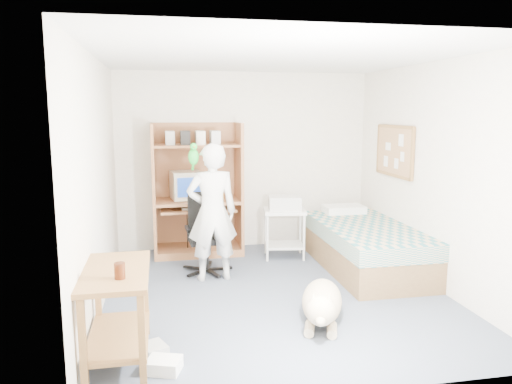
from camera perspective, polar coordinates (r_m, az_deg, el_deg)
The scene contains 21 objects.
floor at distance 5.54m, azimuth 2.20°, elevation -11.47°, with size 4.00×4.00×0.00m, color #485062.
wall_back at distance 7.18m, azimuth -1.36°, elevation 3.59°, with size 3.60×0.02×2.50m, color silver.
wall_right at distance 5.90m, azimuth 19.56°, elevation 1.81°, with size 0.02×4.00×2.50m, color silver.
wall_left at distance 5.13m, azimuth -17.69°, elevation 0.85°, with size 0.02×4.00×2.50m, color silver.
ceiling at distance 5.21m, azimuth 2.37°, elevation 15.19°, with size 3.60×4.00×0.02m, color white.
computer_hutch at distance 6.89m, azimuth -6.73°, elevation -0.31°, with size 1.20×0.63×1.80m.
bed at distance 6.40m, azimuth 12.41°, elevation -6.09°, with size 1.02×2.02×0.66m.
side_desk at distance 4.13m, azimuth -15.59°, elevation -11.92°, with size 0.50×1.00×0.75m.
corkboard at distance 6.66m, azimuth 15.54°, elevation 4.53°, with size 0.04×0.94×0.66m.
office_chair at distance 6.18m, azimuth -5.77°, elevation -5.95°, with size 0.54×0.54×0.96m.
person at distance 5.78m, azimuth -5.04°, elevation -2.35°, with size 0.58×0.38×1.60m, color white.
parrot at distance 5.69m, azimuth -7.16°, elevation 4.18°, with size 0.12×0.21×0.32m.
dog at distance 4.81m, azimuth 7.53°, elevation -12.40°, with size 0.62×1.13×0.44m.
printer_cart at distance 6.73m, azimuth 3.27°, elevation -3.84°, with size 0.61×0.52×0.66m.
printer at distance 6.66m, azimuth 3.29°, elevation -1.23°, with size 0.42×0.32×0.18m, color #BCBBB6.
crt_monitor at distance 6.87m, azimuth -7.97°, elevation 0.79°, with size 0.45×0.47×0.38m.
keyboard at distance 6.77m, azimuth -6.61°, elevation -1.79°, with size 0.45×0.16×0.03m, color beige.
pencil_cup at distance 6.84m, azimuth -4.04°, elevation -0.36°, with size 0.08×0.08×0.12m, color gold.
drink_glass at distance 3.81m, azimuth -15.31°, elevation -8.68°, with size 0.08×0.08×0.12m, color #3D1809.
floor_box_a at distance 4.08m, azimuth -10.49°, elevation -18.89°, with size 0.25×0.20×0.10m, color white.
floor_box_b at distance 4.35m, azimuth -11.58°, elevation -17.19°, with size 0.18×0.22×0.08m, color #B4B4AF.
Camera 1 is at (-1.18, -5.04, 1.97)m, focal length 35.00 mm.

